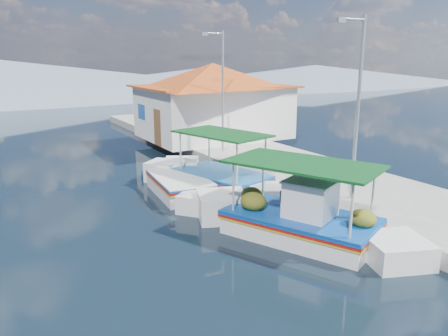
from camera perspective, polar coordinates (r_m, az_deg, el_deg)
ground at (r=11.64m, az=7.05°, el=-12.43°), size 160.00×160.00×0.00m
quay at (r=19.44m, az=10.51°, el=-0.78°), size 5.00×44.00×0.50m
bollards at (r=17.50m, az=6.87°, el=-0.96°), size 0.20×17.20×0.30m
main_caique at (r=13.22m, az=9.82°, el=-6.87°), size 4.31×7.04×2.55m
caique_green_canopy at (r=17.65m, az=-0.37°, el=-1.61°), size 3.28×6.72×2.61m
caique_blue_hull at (r=17.22m, az=-5.99°, el=-2.42°), size 2.18×6.07×1.09m
harbor_building at (r=26.54m, az=-1.44°, el=8.97°), size 10.49×10.49×4.40m
lamp_post_near at (r=14.99m, az=16.93°, el=8.45°), size 1.21×0.14×6.00m
lamp_post_far at (r=22.15m, az=-0.38°, el=10.73°), size 1.21×0.14×6.00m
mountain_ridge at (r=65.63m, az=-18.71°, el=10.73°), size 171.40×96.00×5.50m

